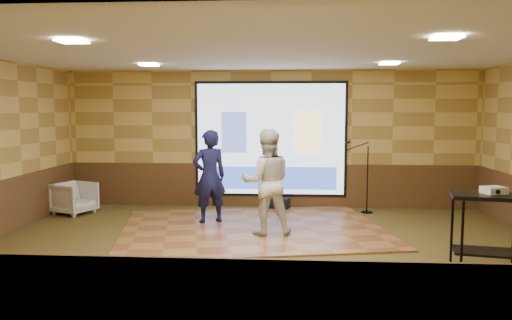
# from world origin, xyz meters

# --- Properties ---
(ground) EXTENTS (9.00, 9.00, 0.00)m
(ground) POSITION_xyz_m (0.00, 0.00, 0.00)
(ground) COLOR #323A1A
(ground) RESTS_ON ground
(room_shell) EXTENTS (9.04, 7.04, 3.02)m
(room_shell) POSITION_xyz_m (0.00, 0.00, 2.09)
(room_shell) COLOR tan
(room_shell) RESTS_ON ground
(wainscot_back) EXTENTS (9.00, 0.04, 0.95)m
(wainscot_back) POSITION_xyz_m (0.00, 3.48, 0.47)
(wainscot_back) COLOR #4F321A
(wainscot_back) RESTS_ON ground
(wainscot_front) EXTENTS (9.00, 0.04, 0.95)m
(wainscot_front) POSITION_xyz_m (0.00, -3.48, 0.47)
(wainscot_front) COLOR #4F321A
(wainscot_front) RESTS_ON ground
(projector_screen) EXTENTS (3.32, 0.06, 2.52)m
(projector_screen) POSITION_xyz_m (0.00, 3.44, 1.47)
(projector_screen) COLOR black
(projector_screen) RESTS_ON room_shell
(downlight_nw) EXTENTS (0.32, 0.32, 0.02)m
(downlight_nw) POSITION_xyz_m (-2.20, 1.80, 2.97)
(downlight_nw) COLOR #FFECBF
(downlight_nw) RESTS_ON room_shell
(downlight_ne) EXTENTS (0.32, 0.32, 0.02)m
(downlight_ne) POSITION_xyz_m (2.20, 1.80, 2.97)
(downlight_ne) COLOR #FFECBF
(downlight_ne) RESTS_ON room_shell
(downlight_sw) EXTENTS (0.32, 0.32, 0.02)m
(downlight_sw) POSITION_xyz_m (-2.20, -1.50, 2.97)
(downlight_sw) COLOR #FFECBF
(downlight_sw) RESTS_ON room_shell
(downlight_se) EXTENTS (0.32, 0.32, 0.02)m
(downlight_se) POSITION_xyz_m (2.20, -1.50, 2.97)
(downlight_se) COLOR #FFECBF
(downlight_se) RESTS_ON room_shell
(dance_floor) EXTENTS (5.21, 4.35, 0.03)m
(dance_floor) POSITION_xyz_m (-0.23, 1.34, 0.02)
(dance_floor) COLOR olive
(dance_floor) RESTS_ON ground
(player_left) EXTENTS (0.75, 0.65, 1.74)m
(player_left) POSITION_xyz_m (-1.07, 1.72, 0.90)
(player_left) COLOR #13133C
(player_left) RESTS_ON dance_floor
(player_right) EXTENTS (0.97, 0.81, 1.79)m
(player_right) POSITION_xyz_m (0.03, 0.93, 0.93)
(player_right) COLOR beige
(player_right) RESTS_ON dance_floor
(av_table) EXTENTS (0.98, 0.52, 1.04)m
(av_table) POSITION_xyz_m (3.08, -0.73, 0.74)
(av_table) COLOR black
(av_table) RESTS_ON ground
(projector) EXTENTS (0.33, 0.30, 0.09)m
(projector) POSITION_xyz_m (3.15, -0.65, 1.08)
(projector) COLOR silver
(projector) RESTS_ON av_table
(mic_stand) EXTENTS (0.59, 0.24, 1.51)m
(mic_stand) POSITION_xyz_m (1.98, 2.96, 0.49)
(mic_stand) COLOR black
(mic_stand) RESTS_ON ground
(banquet_chair) EXTENTS (0.94, 0.93, 0.66)m
(banquet_chair) POSITION_xyz_m (-4.00, 2.42, 0.33)
(banquet_chair) COLOR gray
(banquet_chair) RESTS_ON ground
(duffel_bag) EXTENTS (0.48, 0.40, 0.25)m
(duffel_bag) POSITION_xyz_m (0.20, 3.13, 0.13)
(duffel_bag) COLOR black
(duffel_bag) RESTS_ON ground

